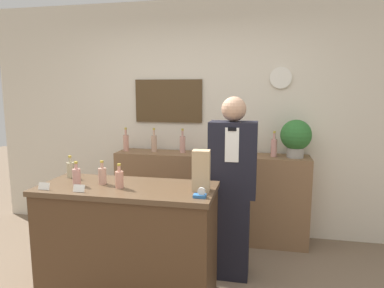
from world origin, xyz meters
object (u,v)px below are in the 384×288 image
Objects in this scene: shopkeeper at (232,189)px; potted_plant at (296,136)px; paper_bag at (201,171)px; tape_dispenser at (200,194)px.

potted_plant is (0.59, 0.75, 0.39)m from shopkeeper.
shopkeeper reaches higher than paper_bag.
shopkeeper is 0.71m from tape_dispenser.
potted_plant reaches higher than tape_dispenser.
potted_plant is 1.30× the size of paper_bag.
tape_dispenser is at bearing -104.04° from shopkeeper.
tape_dispenser is at bearing -118.16° from potted_plant.
tape_dispenser is (-0.17, -0.67, 0.15)m from shopkeeper.
shopkeeper is 4.07× the size of potted_plant.
shopkeeper is 18.15× the size of tape_dispenser.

